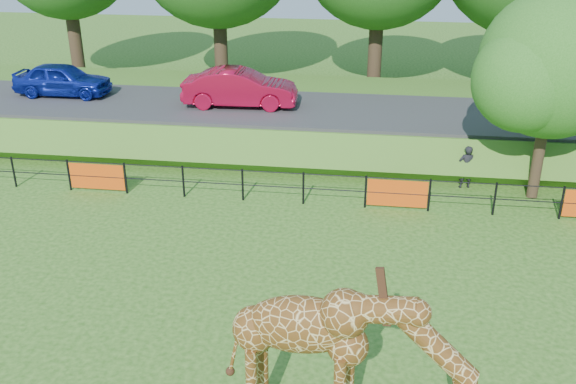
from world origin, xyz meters
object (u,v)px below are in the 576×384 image
(car_red, at_px, (240,88))
(tree_east, at_px, (556,70))
(car_blue, at_px, (63,79))
(visitor, at_px, (466,167))
(giraffe, at_px, (353,371))

(car_red, bearing_deg, tree_east, -114.44)
(car_blue, distance_m, car_red, 7.86)
(car_blue, relative_size, visitor, 2.69)
(car_red, distance_m, visitor, 9.56)
(visitor, bearing_deg, car_blue, -28.01)
(giraffe, xyz_separation_m, tree_east, (5.58, 11.68, 2.61))
(car_blue, bearing_deg, tree_east, -104.44)
(giraffe, relative_size, tree_east, 0.69)
(giraffe, relative_size, visitor, 3.09)
(visitor, bearing_deg, tree_east, 155.76)
(giraffe, height_order, car_red, giraffe)
(visitor, height_order, tree_east, tree_east)
(giraffe, xyz_separation_m, car_red, (-5.30, 16.00, 0.50))
(giraffe, xyz_separation_m, car_blue, (-13.14, 16.54, 0.44))
(visitor, relative_size, tree_east, 0.22)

